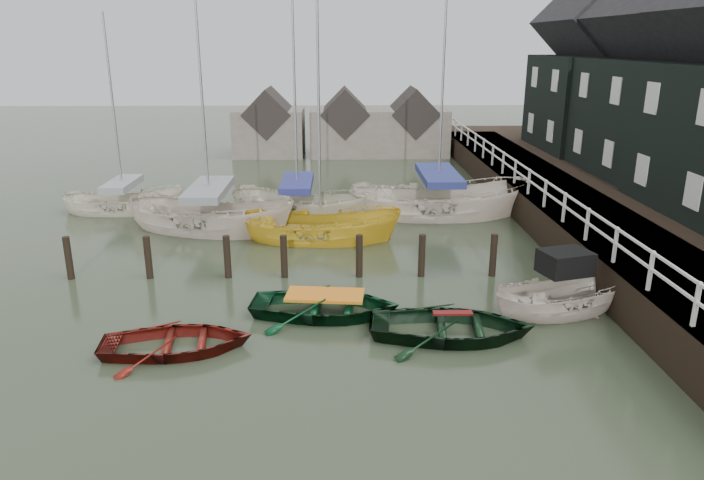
{
  "coord_description": "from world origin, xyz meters",
  "views": [
    {
      "loc": [
        0.56,
        -15.89,
        7.22
      ],
      "look_at": [
        0.96,
        2.48,
        1.4
      ],
      "focal_mm": 32.0,
      "sensor_mm": 36.0,
      "label": 1
    }
  ],
  "objects_px": {
    "rowboat_dkgreen": "(451,337)",
    "sailboat_b": "(298,215)",
    "rowboat_green": "(325,315)",
    "sailboat_d": "(437,214)",
    "sailboat_e": "(125,210)",
    "sailboat_a": "(211,228)",
    "sailboat_c": "(321,239)",
    "motorboat": "(563,309)",
    "rowboat_red": "(178,351)"
  },
  "relations": [
    {
      "from": "rowboat_green",
      "to": "sailboat_e",
      "type": "bearing_deg",
      "value": 45.03
    },
    {
      "from": "sailboat_a",
      "to": "sailboat_e",
      "type": "height_order",
      "value": "sailboat_a"
    },
    {
      "from": "rowboat_dkgreen",
      "to": "sailboat_a",
      "type": "relative_size",
      "value": 0.4
    },
    {
      "from": "sailboat_a",
      "to": "sailboat_e",
      "type": "relative_size",
      "value": 1.12
    },
    {
      "from": "rowboat_red",
      "to": "sailboat_c",
      "type": "bearing_deg",
      "value": -26.76
    },
    {
      "from": "rowboat_red",
      "to": "rowboat_green",
      "type": "relative_size",
      "value": 0.89
    },
    {
      "from": "sailboat_a",
      "to": "sailboat_c",
      "type": "distance_m",
      "value": 4.65
    },
    {
      "from": "sailboat_d",
      "to": "sailboat_c",
      "type": "bearing_deg",
      "value": 126.72
    },
    {
      "from": "sailboat_a",
      "to": "rowboat_green",
      "type": "bearing_deg",
      "value": -132.74
    },
    {
      "from": "sailboat_d",
      "to": "sailboat_e",
      "type": "distance_m",
      "value": 13.84
    },
    {
      "from": "sailboat_c",
      "to": "sailboat_e",
      "type": "distance_m",
      "value": 9.81
    },
    {
      "from": "motorboat",
      "to": "sailboat_d",
      "type": "bearing_deg",
      "value": -5.64
    },
    {
      "from": "sailboat_b",
      "to": "rowboat_red",
      "type": "bearing_deg",
      "value": -165.94
    },
    {
      "from": "rowboat_green",
      "to": "sailboat_a",
      "type": "relative_size",
      "value": 0.39
    },
    {
      "from": "rowboat_dkgreen",
      "to": "sailboat_a",
      "type": "xyz_separation_m",
      "value": [
        -8.01,
        9.77,
        0.06
      ]
    },
    {
      "from": "rowboat_dkgreen",
      "to": "sailboat_b",
      "type": "bearing_deg",
      "value": 27.06
    },
    {
      "from": "rowboat_green",
      "to": "sailboat_b",
      "type": "bearing_deg",
      "value": 13.58
    },
    {
      "from": "motorboat",
      "to": "sailboat_a",
      "type": "height_order",
      "value": "sailboat_a"
    },
    {
      "from": "motorboat",
      "to": "sailboat_c",
      "type": "height_order",
      "value": "sailboat_c"
    },
    {
      "from": "rowboat_green",
      "to": "sailboat_e",
      "type": "distance_m",
      "value": 14.48
    },
    {
      "from": "sailboat_a",
      "to": "rowboat_dkgreen",
      "type": "bearing_deg",
      "value": -123.03
    },
    {
      "from": "sailboat_c",
      "to": "rowboat_green",
      "type": "bearing_deg",
      "value": -171.74
    },
    {
      "from": "sailboat_e",
      "to": "sailboat_d",
      "type": "bearing_deg",
      "value": -94.78
    },
    {
      "from": "rowboat_red",
      "to": "rowboat_green",
      "type": "height_order",
      "value": "rowboat_green"
    },
    {
      "from": "sailboat_b",
      "to": "sailboat_e",
      "type": "height_order",
      "value": "sailboat_b"
    },
    {
      "from": "rowboat_dkgreen",
      "to": "sailboat_e",
      "type": "xyz_separation_m",
      "value": [
        -12.39,
        12.66,
        0.07
      ]
    },
    {
      "from": "rowboat_green",
      "to": "rowboat_dkgreen",
      "type": "bearing_deg",
      "value": -107.65
    },
    {
      "from": "sailboat_c",
      "to": "rowboat_dkgreen",
      "type": "bearing_deg",
      "value": -151.2
    },
    {
      "from": "motorboat",
      "to": "sailboat_e",
      "type": "bearing_deg",
      "value": 38.29
    },
    {
      "from": "sailboat_c",
      "to": "sailboat_d",
      "type": "distance_m",
      "value": 6.05
    },
    {
      "from": "sailboat_a",
      "to": "sailboat_e",
      "type": "xyz_separation_m",
      "value": [
        -4.38,
        2.89,
        0.01
      ]
    },
    {
      "from": "motorboat",
      "to": "sailboat_a",
      "type": "bearing_deg",
      "value": 37.56
    },
    {
      "from": "rowboat_dkgreen",
      "to": "sailboat_a",
      "type": "bearing_deg",
      "value": 44.74
    },
    {
      "from": "rowboat_red",
      "to": "sailboat_e",
      "type": "distance_m",
      "value": 14.38
    },
    {
      "from": "rowboat_dkgreen",
      "to": "rowboat_green",
      "type": "bearing_deg",
      "value": 71.81
    },
    {
      "from": "sailboat_b",
      "to": "sailboat_d",
      "type": "xyz_separation_m",
      "value": [
        6.06,
        0.12,
        -0.01
      ]
    },
    {
      "from": "sailboat_e",
      "to": "sailboat_c",
      "type": "bearing_deg",
      "value": -117.04
    },
    {
      "from": "sailboat_d",
      "to": "sailboat_e",
      "type": "relative_size",
      "value": 1.32
    },
    {
      "from": "sailboat_e",
      "to": "motorboat",
      "type": "bearing_deg",
      "value": -126.54
    },
    {
      "from": "sailboat_a",
      "to": "sailboat_d",
      "type": "relative_size",
      "value": 0.84
    },
    {
      "from": "sailboat_e",
      "to": "rowboat_red",
      "type": "bearing_deg",
      "value": -158.45
    },
    {
      "from": "rowboat_green",
      "to": "rowboat_dkgreen",
      "type": "distance_m",
      "value": 3.56
    },
    {
      "from": "rowboat_red",
      "to": "motorboat",
      "type": "relative_size",
      "value": 0.79
    },
    {
      "from": "sailboat_c",
      "to": "motorboat",
      "type": "bearing_deg",
      "value": -129.14
    },
    {
      "from": "rowboat_dkgreen",
      "to": "sailboat_b",
      "type": "distance_m",
      "value": 12.56
    },
    {
      "from": "rowboat_green",
      "to": "sailboat_b",
      "type": "relative_size",
      "value": 0.33
    },
    {
      "from": "rowboat_dkgreen",
      "to": "sailboat_c",
      "type": "bearing_deg",
      "value": 28.46
    },
    {
      "from": "motorboat",
      "to": "rowboat_dkgreen",
      "type": "bearing_deg",
      "value": 97.21
    },
    {
      "from": "rowboat_green",
      "to": "rowboat_dkgreen",
      "type": "height_order",
      "value": "rowboat_dkgreen"
    },
    {
      "from": "rowboat_green",
      "to": "motorboat",
      "type": "relative_size",
      "value": 0.89
    }
  ]
}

